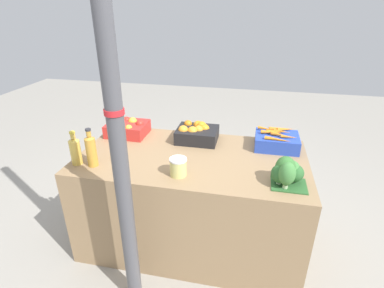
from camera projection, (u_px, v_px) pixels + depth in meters
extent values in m
plane|color=gray|center=(192.00, 237.00, 2.60)|extent=(10.00, 10.00, 0.00)
cube|color=#937551|center=(192.00, 199.00, 2.43)|extent=(1.70, 0.91, 0.80)
cylinder|color=#4C4C51|center=(115.00, 117.00, 1.51)|extent=(0.09, 0.09, 2.65)
cylinder|color=red|center=(114.00, 112.00, 1.50)|extent=(0.10, 0.10, 0.03)
cube|color=red|center=(128.00, 129.00, 2.60)|extent=(0.33, 0.27, 0.11)
sphere|color=red|center=(114.00, 127.00, 2.53)|extent=(0.08, 0.08, 0.08)
sphere|color=red|center=(118.00, 126.00, 2.52)|extent=(0.07, 0.07, 0.07)
sphere|color=red|center=(124.00, 127.00, 2.52)|extent=(0.08, 0.08, 0.08)
sphere|color=red|center=(112.00, 126.00, 2.55)|extent=(0.07, 0.07, 0.07)
sphere|color=red|center=(127.00, 120.00, 2.66)|extent=(0.07, 0.07, 0.07)
sphere|color=gold|center=(129.00, 128.00, 2.49)|extent=(0.06, 0.06, 0.06)
sphere|color=gold|center=(133.00, 122.00, 2.62)|extent=(0.08, 0.08, 0.08)
sphere|color=red|center=(140.00, 124.00, 2.55)|extent=(0.07, 0.07, 0.07)
sphere|color=red|center=(127.00, 127.00, 2.52)|extent=(0.06, 0.06, 0.06)
sphere|color=red|center=(140.00, 124.00, 2.57)|extent=(0.07, 0.07, 0.07)
cube|color=black|center=(197.00, 135.00, 2.48)|extent=(0.33, 0.27, 0.11)
sphere|color=orange|center=(193.00, 131.00, 2.43)|extent=(0.08, 0.08, 0.08)
sphere|color=orange|center=(205.00, 129.00, 2.48)|extent=(0.08, 0.08, 0.08)
sphere|color=orange|center=(202.00, 126.00, 2.51)|extent=(0.08, 0.08, 0.08)
sphere|color=orange|center=(199.00, 130.00, 2.44)|extent=(0.07, 0.07, 0.07)
sphere|color=orange|center=(188.00, 124.00, 2.55)|extent=(0.07, 0.07, 0.07)
sphere|color=orange|center=(183.00, 130.00, 2.44)|extent=(0.08, 0.08, 0.08)
sphere|color=orange|center=(198.00, 125.00, 2.54)|extent=(0.08, 0.08, 0.08)
cube|color=#2847B7|center=(277.00, 141.00, 2.36)|extent=(0.33, 0.27, 0.11)
cone|color=orange|center=(267.00, 129.00, 2.40)|extent=(0.14, 0.06, 0.02)
cone|color=orange|center=(289.00, 137.00, 2.28)|extent=(0.13, 0.03, 0.02)
cone|color=orange|center=(277.00, 132.00, 2.37)|extent=(0.17, 0.04, 0.03)
cone|color=orange|center=(280.00, 140.00, 2.24)|extent=(0.17, 0.06, 0.03)
cone|color=orange|center=(273.00, 139.00, 2.25)|extent=(0.13, 0.05, 0.03)
cone|color=orange|center=(279.00, 129.00, 2.42)|extent=(0.17, 0.06, 0.03)
cone|color=orange|center=(271.00, 132.00, 2.35)|extent=(0.16, 0.04, 0.03)
cone|color=orange|center=(282.00, 132.00, 2.36)|extent=(0.13, 0.05, 0.03)
cone|color=orange|center=(280.00, 135.00, 2.30)|extent=(0.14, 0.08, 0.03)
cone|color=orange|center=(286.00, 129.00, 2.41)|extent=(0.14, 0.07, 0.03)
cube|color=#2D602D|center=(289.00, 185.00, 1.89)|extent=(0.22, 0.18, 0.01)
ellipsoid|color=#387033|center=(285.00, 168.00, 1.88)|extent=(0.13, 0.13, 0.15)
cylinder|color=#B2C693|center=(283.00, 180.00, 1.92)|extent=(0.03, 0.03, 0.02)
ellipsoid|color=#427F3D|center=(290.00, 170.00, 1.90)|extent=(0.12, 0.12, 0.13)
cylinder|color=#B2C693|center=(289.00, 179.00, 1.93)|extent=(0.03, 0.03, 0.02)
ellipsoid|color=#2D602D|center=(280.00, 174.00, 1.87)|extent=(0.11, 0.11, 0.12)
cylinder|color=#B2C693|center=(279.00, 182.00, 1.90)|extent=(0.03, 0.03, 0.02)
ellipsoid|color=#2D602D|center=(294.00, 173.00, 1.89)|extent=(0.12, 0.12, 0.11)
cylinder|color=#B2C693|center=(293.00, 180.00, 1.92)|extent=(0.03, 0.03, 0.02)
ellipsoid|color=#427F3D|center=(287.00, 174.00, 1.81)|extent=(0.10, 0.10, 0.15)
cylinder|color=#B2C693|center=(285.00, 186.00, 1.85)|extent=(0.03, 0.03, 0.02)
cylinder|color=gold|center=(76.00, 152.00, 2.11)|extent=(0.08, 0.08, 0.18)
cone|color=gold|center=(73.00, 139.00, 2.07)|extent=(0.08, 0.08, 0.02)
cylinder|color=gold|center=(73.00, 136.00, 2.06)|extent=(0.03, 0.03, 0.04)
cylinder|color=gold|center=(72.00, 132.00, 2.05)|extent=(0.04, 0.04, 0.01)
cylinder|color=gold|center=(92.00, 152.00, 2.08)|extent=(0.07, 0.07, 0.21)
cone|color=gold|center=(89.00, 137.00, 2.03)|extent=(0.07, 0.07, 0.02)
cylinder|color=gold|center=(88.00, 133.00, 2.02)|extent=(0.03, 0.03, 0.04)
cylinder|color=#2D2D33|center=(88.00, 130.00, 2.01)|extent=(0.04, 0.04, 0.01)
cylinder|color=#D1CC75|center=(178.00, 168.00, 1.98)|extent=(0.11, 0.11, 0.11)
cylinder|color=white|center=(178.00, 159.00, 1.96)|extent=(0.12, 0.12, 0.01)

